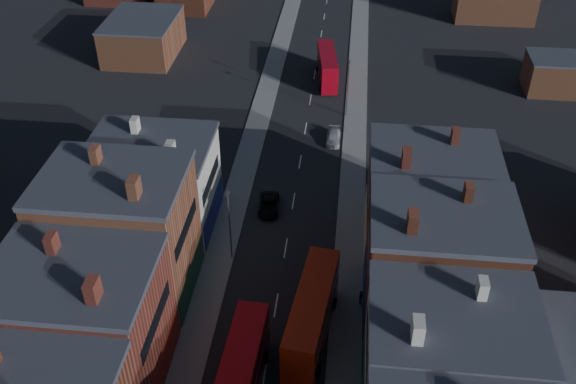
% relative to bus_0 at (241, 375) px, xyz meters
% --- Properties ---
extents(pavement_west, '(3.00, 200.00, 0.12)m').
position_rel_bus_0_xyz_m(pavement_west, '(-5.00, 36.01, -2.56)').
color(pavement_west, gray).
rests_on(pavement_west, ground).
extents(pavement_east, '(3.00, 200.00, 0.12)m').
position_rel_bus_0_xyz_m(pavement_east, '(8.00, 36.01, -2.56)').
color(pavement_east, gray).
rests_on(pavement_east, ground).
extents(lamp_post_2, '(0.25, 0.70, 8.12)m').
position_rel_bus_0_xyz_m(lamp_post_2, '(-3.70, 16.01, 2.08)').
color(lamp_post_2, slate).
rests_on(lamp_post_2, ground).
extents(lamp_post_3, '(0.25, 0.70, 8.12)m').
position_rel_bus_0_xyz_m(lamp_post_3, '(6.70, 46.01, 2.08)').
color(lamp_post_3, slate).
rests_on(lamp_post_3, ground).
extents(bus_0, '(3.21, 11.36, 4.86)m').
position_rel_bus_0_xyz_m(bus_0, '(0.00, 0.00, 0.00)').
color(bus_0, red).
rests_on(bus_0, ground).
extents(bus_1, '(4.13, 12.20, 5.16)m').
position_rel_bus_0_xyz_m(bus_1, '(5.00, 6.62, 0.16)').
color(bus_1, red).
rests_on(bus_1, ground).
extents(bus_2, '(3.72, 10.55, 4.46)m').
position_rel_bus_0_xyz_m(bus_2, '(3.45, 56.09, -0.22)').
color(bus_2, '#9C0614').
rests_on(bus_2, ground).
extents(car_2, '(2.44, 4.76, 1.29)m').
position_rel_bus_0_xyz_m(car_2, '(-1.04, 24.21, -1.98)').
color(car_2, black).
rests_on(car_2, ground).
extents(car_3, '(1.78, 4.31, 1.25)m').
position_rel_bus_0_xyz_m(car_3, '(5.30, 39.16, -2.00)').
color(car_3, silver).
rests_on(car_3, ground).
extents(ped_3, '(0.59, 0.97, 1.54)m').
position_rel_bus_0_xyz_m(ped_3, '(9.20, 11.03, -1.73)').
color(ped_3, '#56504A').
rests_on(ped_3, pavement_east).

